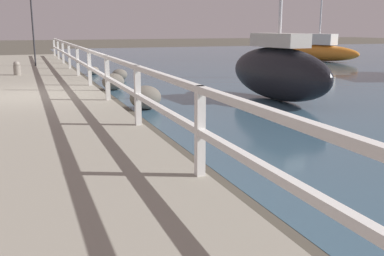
# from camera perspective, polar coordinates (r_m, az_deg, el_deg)

# --- Properties ---
(ground_plane) EXTENTS (120.00, 120.00, 0.00)m
(ground_plane) POSITION_cam_1_polar(r_m,az_deg,el_deg) (12.13, -19.89, 2.91)
(ground_plane) COLOR #4C473D
(dock_walkway) EXTENTS (3.67, 36.00, 0.22)m
(dock_walkway) POSITION_cam_1_polar(r_m,az_deg,el_deg) (12.11, -19.93, 3.43)
(dock_walkway) COLOR gray
(dock_walkway) RESTS_ON ground
(railing) EXTENTS (0.10, 32.50, 1.05)m
(railing) POSITION_cam_1_polar(r_m,az_deg,el_deg) (12.15, -11.96, 7.86)
(railing) COLOR white
(railing) RESTS_ON dock_walkway
(boulder_downstream) EXTENTS (0.68, 0.61, 0.51)m
(boulder_downstream) POSITION_cam_1_polar(r_m,az_deg,el_deg) (14.12, -9.97, 5.81)
(boulder_downstream) COLOR #666056
(boulder_downstream) RESTS_ON ground
(boulder_mid_strip) EXTENTS (0.75, 0.67, 0.56)m
(boulder_mid_strip) POSITION_cam_1_polar(r_m,az_deg,el_deg) (10.66, -5.93, 3.88)
(boulder_mid_strip) COLOR #666056
(boulder_mid_strip) RESTS_ON ground
(boulder_far_strip) EXTENTS (0.56, 0.50, 0.42)m
(boulder_far_strip) POSITION_cam_1_polar(r_m,az_deg,el_deg) (16.62, -9.18, 6.69)
(boulder_far_strip) COLOR #666056
(boulder_far_strip) RESTS_ON ground
(boulder_near_dock) EXTENTS (0.43, 0.38, 0.32)m
(boulder_near_dock) POSITION_cam_1_polar(r_m,az_deg,el_deg) (19.01, -12.35, 7.15)
(boulder_near_dock) COLOR slate
(boulder_near_dock) RESTS_ON ground
(mooring_bollard) EXTENTS (0.26, 0.26, 0.50)m
(mooring_bollard) POSITION_cam_1_polar(r_m,az_deg,el_deg) (17.36, -21.34, 7.10)
(mooring_bollard) COLOR gray
(mooring_bollard) RESTS_ON dock_walkway
(dock_lamp) EXTENTS (0.21, 0.21, 3.31)m
(dock_lamp) POSITION_cam_1_polar(r_m,az_deg,el_deg) (21.24, -19.67, 13.34)
(dock_lamp) COLOR #2D2D33
(dock_lamp) RESTS_ON dock_walkway
(sailboat_orange) EXTENTS (2.55, 5.24, 6.69)m
(sailboat_orange) POSITION_cam_1_polar(r_m,az_deg,el_deg) (27.14, 15.79, 9.49)
(sailboat_orange) COLOR orange
(sailboat_orange) RESTS_ON water_surface
(sailboat_black) EXTENTS (1.34, 4.06, 5.18)m
(sailboat_black) POSITION_cam_1_polar(r_m,az_deg,el_deg) (12.11, 10.86, 7.15)
(sailboat_black) COLOR black
(sailboat_black) RESTS_ON water_surface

